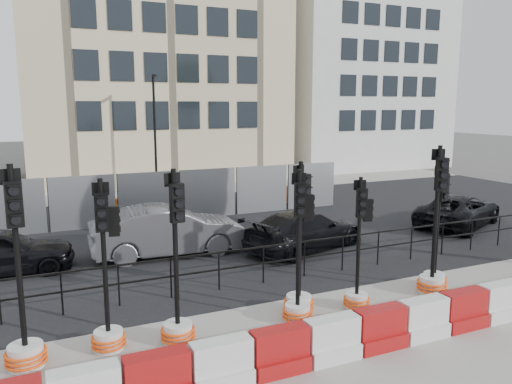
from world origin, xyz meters
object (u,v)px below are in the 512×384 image
car_c (305,230)px  traffic_signal_h (436,263)px  traffic_signal_d (298,287)px  traffic_signal_a (24,328)px

car_c → traffic_signal_h: bearing=178.4°
traffic_signal_d → car_c: size_ratio=0.70×
traffic_signal_d → traffic_signal_h: (4.09, 0.36, -0.13)m
traffic_signal_h → traffic_signal_a: bearing=177.3°
traffic_signal_d → car_c: 5.41m
traffic_signal_a → car_c: bearing=19.7°
traffic_signal_d → traffic_signal_a: bearing=-165.5°
traffic_signal_a → car_c: traffic_signal_a is taller
traffic_signal_a → traffic_signal_d: bearing=-11.9°
traffic_signal_d → car_c: (2.81, 4.62, -0.14)m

